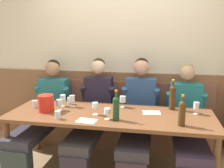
# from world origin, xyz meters

# --- Properties ---
(room_wall_back) EXTENTS (6.80, 0.08, 2.80)m
(room_wall_back) POSITION_xyz_m (0.00, 1.09, 1.40)
(room_wall_back) COLOR beige
(room_wall_back) RESTS_ON ground
(wood_wainscot_panel) EXTENTS (6.80, 0.03, 1.07)m
(wood_wainscot_panel) POSITION_xyz_m (0.00, 1.04, 0.54)
(wood_wainscot_panel) COLOR brown
(wood_wainscot_panel) RESTS_ON ground
(wall_bench) EXTENTS (2.72, 0.42, 0.94)m
(wall_bench) POSITION_xyz_m (0.00, 0.83, 0.28)
(wall_bench) COLOR brown
(wall_bench) RESTS_ON ground
(dining_table) EXTENTS (2.42, 0.84, 0.73)m
(dining_table) POSITION_xyz_m (0.00, 0.13, 0.65)
(dining_table) COLOR brown
(dining_table) RESTS_ON ground
(person_right_seat) EXTENTS (0.53, 1.28, 1.27)m
(person_right_seat) POSITION_xyz_m (-0.99, 0.46, 0.62)
(person_right_seat) COLOR #2C3739
(person_right_seat) RESTS_ON ground
(person_center_left_seat) EXTENTS (0.50, 1.27, 1.30)m
(person_center_left_seat) POSITION_xyz_m (-0.30, 0.45, 0.62)
(person_center_left_seat) COLOR #2C2634
(person_center_left_seat) RESTS_ON ground
(person_left_seat) EXTENTS (0.52, 1.28, 1.32)m
(person_left_seat) POSITION_xyz_m (0.31, 0.45, 0.63)
(person_left_seat) COLOR #352731
(person_left_seat) RESTS_ON ground
(person_center_right_seat) EXTENTS (0.53, 1.28, 1.25)m
(person_center_right_seat) POSITION_xyz_m (0.92, 0.46, 0.61)
(person_center_right_seat) COLOR #27332F
(person_center_right_seat) RESTS_ON ground
(ice_bucket) EXTENTS (0.19, 0.19, 0.20)m
(ice_bucket) POSITION_xyz_m (-0.77, 0.07, 0.83)
(ice_bucket) COLOR red
(ice_bucket) RESTS_ON dining_table
(wine_bottle_green_tall) EXTENTS (0.07, 0.07, 0.33)m
(wine_bottle_green_tall) POSITION_xyz_m (0.80, -0.10, 0.87)
(wine_bottle_green_tall) COLOR #442F14
(wine_bottle_green_tall) RESTS_ON dining_table
(wine_bottle_amber_mid) EXTENTS (0.08, 0.08, 0.38)m
(wine_bottle_amber_mid) POSITION_xyz_m (0.73, 0.44, 0.89)
(wine_bottle_amber_mid) COLOR #432A15
(wine_bottle_amber_mid) RESTS_ON dining_table
(wine_bottle_clear_water) EXTENTS (0.07, 0.07, 0.34)m
(wine_bottle_clear_water) POSITION_xyz_m (0.11, -0.06, 0.87)
(wine_bottle_clear_water) COLOR #194022
(wine_bottle_clear_water) RESTS_ON dining_table
(wine_glass_center_front) EXTENTS (0.07, 0.07, 0.15)m
(wine_glass_center_front) POSITION_xyz_m (-0.65, 0.31, 0.83)
(wine_glass_center_front) COLOR silver
(wine_glass_center_front) RESTS_ON dining_table
(wine_glass_right_end) EXTENTS (0.07, 0.07, 0.15)m
(wine_glass_right_end) POSITION_xyz_m (-0.16, 0.07, 0.83)
(wine_glass_right_end) COLOR silver
(wine_glass_right_end) RESTS_ON dining_table
(wine_glass_left_end) EXTENTS (0.07, 0.07, 0.14)m
(wine_glass_left_end) POSITION_xyz_m (0.99, 0.31, 0.82)
(wine_glass_left_end) COLOR silver
(wine_glass_left_end) RESTS_ON dining_table
(wine_glass_by_bottle) EXTENTS (0.08, 0.08, 0.14)m
(wine_glass_by_bottle) POSITION_xyz_m (-0.63, 0.14, 0.82)
(wine_glass_by_bottle) COLOR silver
(wine_glass_by_bottle) RESTS_ON dining_table
(wine_glass_mid_left) EXTENTS (0.08, 0.08, 0.14)m
(wine_glass_mid_left) POSITION_xyz_m (0.11, 0.42, 0.83)
(wine_glass_mid_left) COLOR silver
(wine_glass_mid_left) RESTS_ON dining_table
(wine_glass_center_rear) EXTENTS (0.07, 0.07, 0.13)m
(wine_glass_center_rear) POSITION_xyz_m (0.01, -0.06, 0.81)
(wine_glass_center_rear) COLOR silver
(wine_glass_center_rear) RESTS_ON dining_table
(wine_glass_mid_right) EXTENTS (0.07, 0.07, 0.15)m
(wine_glass_mid_right) POSITION_xyz_m (-0.53, 0.31, 0.83)
(wine_glass_mid_right) COLOR silver
(wine_glass_mid_right) RESTS_ON dining_table
(water_tumbler_right) EXTENTS (0.07, 0.07, 0.09)m
(water_tumbler_right) POSITION_xyz_m (-0.98, 0.19, 0.77)
(water_tumbler_right) COLOR silver
(water_tumbler_right) RESTS_ON dining_table
(water_tumbler_center) EXTENTS (0.06, 0.06, 0.09)m
(water_tumbler_center) POSITION_xyz_m (-0.60, 0.41, 0.77)
(water_tumbler_center) COLOR silver
(water_tumbler_center) RESTS_ON dining_table
(water_tumbler_left) EXTENTS (0.06, 0.06, 0.09)m
(water_tumbler_left) POSITION_xyz_m (-0.53, -0.15, 0.77)
(water_tumbler_left) COLOR silver
(water_tumbler_left) RESTS_ON dining_table
(tasting_sheet_left_guest) EXTENTS (0.23, 0.17, 0.00)m
(tasting_sheet_left_guest) POSITION_xyz_m (-0.20, -0.15, 0.73)
(tasting_sheet_left_guest) COLOR white
(tasting_sheet_left_guest) RESTS_ON dining_table
(tasting_sheet_right_guest) EXTENTS (0.23, 0.17, 0.00)m
(tasting_sheet_right_guest) POSITION_xyz_m (0.48, 0.26, 0.73)
(tasting_sheet_right_guest) COLOR white
(tasting_sheet_right_guest) RESTS_ON dining_table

